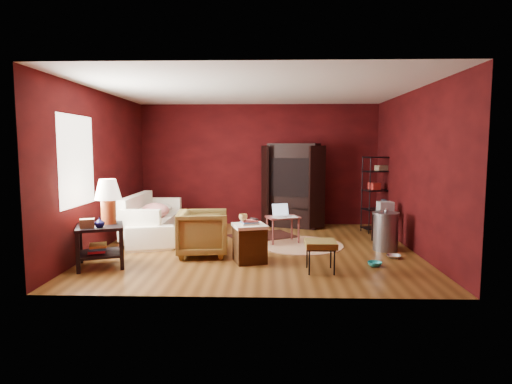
# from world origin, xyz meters

# --- Properties ---
(room) EXTENTS (5.54, 5.04, 2.84)m
(room) POSITION_xyz_m (-0.04, -0.01, 1.40)
(room) COLOR brown
(room) RESTS_ON ground
(sofa) EXTENTS (1.16, 2.26, 0.85)m
(sofa) POSITION_xyz_m (-2.09, 0.72, 0.42)
(sofa) COLOR white
(sofa) RESTS_ON ground
(armchair) EXTENTS (0.85, 0.89, 0.84)m
(armchair) POSITION_xyz_m (-0.87, -0.50, 0.42)
(armchair) COLOR black
(armchair) RESTS_ON ground
(pet_bowl_steel) EXTENTS (0.24, 0.13, 0.23)m
(pet_bowl_steel) POSITION_xyz_m (2.28, -0.61, 0.12)
(pet_bowl_steel) COLOR silver
(pet_bowl_steel) RESTS_ON ground
(pet_bowl_turquoise) EXTENTS (0.22, 0.11, 0.21)m
(pet_bowl_turquoise) POSITION_xyz_m (1.85, -1.08, 0.11)
(pet_bowl_turquoise) COLOR #28BABB
(pet_bowl_turquoise) RESTS_ON ground
(vase) EXTENTS (0.19, 0.19, 0.14)m
(vase) POSITION_xyz_m (-2.25, -1.39, 0.71)
(vase) COLOR #0D0E44
(vase) RESTS_ON side_table
(mug) EXTENTS (0.16, 0.15, 0.13)m
(mug) POSITION_xyz_m (-0.17, -0.95, 0.74)
(mug) COLOR #E1C26E
(mug) RESTS_ON hamper
(side_table) EXTENTS (0.86, 0.86, 1.33)m
(side_table) POSITION_xyz_m (-2.28, -1.14, 0.79)
(side_table) COLOR black
(side_table) RESTS_ON ground
(sofa_cushions) EXTENTS (0.78, 1.93, 0.81)m
(sofa_cushions) POSITION_xyz_m (-2.10, 0.71, 0.39)
(sofa_cushions) COLOR white
(sofa_cushions) RESTS_ON sofa
(hamper) EXTENTS (0.61, 0.61, 0.69)m
(hamper) POSITION_xyz_m (-0.07, -0.89, 0.31)
(hamper) COLOR #44240F
(hamper) RESTS_ON ground
(footstool) EXTENTS (0.45, 0.45, 0.46)m
(footstool) POSITION_xyz_m (0.99, -1.39, 0.39)
(footstool) COLOR black
(footstool) RESTS_ON ground
(rug_round) EXTENTS (2.03, 2.03, 0.01)m
(rug_round) POSITION_xyz_m (0.83, 0.28, 0.01)
(rug_round) COLOR beige
(rug_round) RESTS_ON ground
(rug_oriental) EXTENTS (1.51, 1.33, 0.01)m
(rug_oriental) POSITION_xyz_m (0.11, 1.01, 0.02)
(rug_oriental) COLOR #461812
(rug_oriental) RESTS_ON ground
(laptop_desk) EXTENTS (0.69, 0.60, 0.73)m
(laptop_desk) POSITION_xyz_m (0.50, 0.49, 0.45)
(laptop_desk) COLOR brown
(laptop_desk) RESTS_ON ground
(tv_armoire) EXTENTS (1.42, 1.07, 1.89)m
(tv_armoire) POSITION_xyz_m (0.79, 2.18, 0.99)
(tv_armoire) COLOR black
(tv_armoire) RESTS_ON ground
(wire_shelving) EXTENTS (0.86, 0.56, 1.61)m
(wire_shelving) POSITION_xyz_m (2.65, 1.64, 0.89)
(wire_shelving) COLOR black
(wire_shelving) RESTS_ON ground
(small_stand) EXTENTS (0.44, 0.44, 0.78)m
(small_stand) POSITION_xyz_m (2.44, 0.58, 0.58)
(small_stand) COLOR black
(small_stand) RESTS_ON ground
(trash_can) EXTENTS (0.54, 0.54, 0.73)m
(trash_can) POSITION_xyz_m (2.29, -0.05, 0.34)
(trash_can) COLOR gray
(trash_can) RESTS_ON ground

